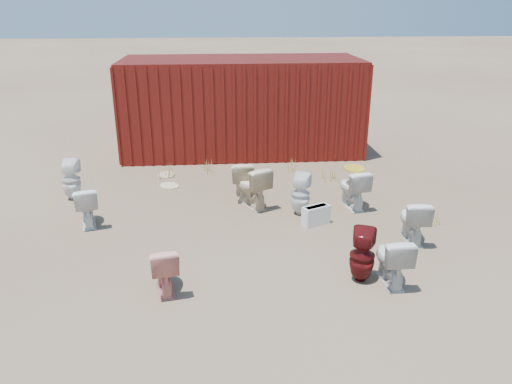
{
  "coord_description": "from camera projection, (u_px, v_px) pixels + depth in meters",
  "views": [
    {
      "loc": [
        -0.66,
        -7.69,
        3.73
      ],
      "look_at": [
        0.0,
        0.6,
        0.55
      ],
      "focal_mm": 35.0,
      "sensor_mm": 36.0,
      "label": 1
    }
  ],
  "objects": [
    {
      "name": "weed_clump_d",
      "position": [
        208.0,
        167.0,
        11.58
      ],
      "size": [
        0.3,
        0.3,
        0.3
      ],
      "primitive_type": "cone",
      "color": "#A19840",
      "rests_on": "ground"
    },
    {
      "name": "loose_lid_far",
      "position": [
        169.0,
        186.0,
        10.77
      ],
      "size": [
        0.58,
        0.59,
        0.02
      ],
      "primitive_type": "ellipsoid",
      "rotation": [
        0.0,
        0.0,
        0.72
      ],
      "color": "beige",
      "rests_on": "ground"
    },
    {
      "name": "toilet_front_maroon",
      "position": [
        362.0,
        256.0,
        7.0
      ],
      "size": [
        0.46,
        0.47,
        0.79
      ],
      "primitive_type": "imported",
      "rotation": [
        0.0,
        0.0,
        2.76
      ],
      "color": "#540E0F",
      "rests_on": "ground"
    },
    {
      "name": "ground",
      "position": [
        259.0,
        234.0,
        8.55
      ],
      "size": [
        100.0,
        100.0,
        0.0
      ],
      "primitive_type": "plane",
      "color": "brown",
      "rests_on": "ground"
    },
    {
      "name": "weed_clump_c",
      "position": [
        331.0,
        175.0,
        11.05
      ],
      "size": [
        0.36,
        0.36,
        0.28
      ],
      "primitive_type": "cone",
      "color": "#A19840",
      "rests_on": "ground"
    },
    {
      "name": "weed_clump_b",
      "position": [
        260.0,
        176.0,
        11.04
      ],
      "size": [
        0.32,
        0.32,
        0.25
      ],
      "primitive_type": "cone",
      "color": "#A19840",
      "rests_on": "ground"
    },
    {
      "name": "toilet_back_yellowlid",
      "position": [
        353.0,
        188.0,
        9.56
      ],
      "size": [
        0.57,
        0.83,
        0.77
      ],
      "primitive_type": "imported",
      "rotation": [
        0.0,
        0.0,
        3.34
      ],
      "color": "white",
      "rests_on": "ground"
    },
    {
      "name": "toilet_back_a",
      "position": [
        71.0,
        180.0,
        9.95
      ],
      "size": [
        0.37,
        0.38,
        0.81
      ],
      "primitive_type": "imported",
      "rotation": [
        0.0,
        0.0,
        3.14
      ],
      "color": "white",
      "rests_on": "ground"
    },
    {
      "name": "loose_lid_near",
      "position": [
        166.0,
        175.0,
        11.45
      ],
      "size": [
        0.4,
        0.51,
        0.02
      ],
      "primitive_type": "ellipsoid",
      "rotation": [
        0.0,
        0.0,
        0.04
      ],
      "color": "tan",
      "rests_on": "ground"
    },
    {
      "name": "toilet_front_pink",
      "position": [
        164.0,
        268.0,
        6.78
      ],
      "size": [
        0.51,
        0.74,
        0.69
      ],
      "primitive_type": "imported",
      "rotation": [
        0.0,
        0.0,
        3.33
      ],
      "color": "#E58F84",
      "rests_on": "ground"
    },
    {
      "name": "toilet_back_beige_right",
      "position": [
        242.0,
        179.0,
        9.99
      ],
      "size": [
        0.47,
        0.79,
        0.8
      ],
      "primitive_type": "imported",
      "rotation": [
        0.0,
        0.0,
        3.17
      ],
      "color": "beige",
      "rests_on": "ground"
    },
    {
      "name": "loose_tank",
      "position": [
        316.0,
        215.0,
        8.87
      ],
      "size": [
        0.54,
        0.4,
        0.35
      ],
      "primitive_type": "cube",
      "rotation": [
        0.0,
        0.0,
        0.45
      ],
      "color": "white",
      "rests_on": "ground"
    },
    {
      "name": "weed_clump_f",
      "position": [
        433.0,
        218.0,
        8.95
      ],
      "size": [
        0.28,
        0.28,
        0.21
      ],
      "primitive_type": "cone",
      "color": "#A19840",
      "rests_on": "ground"
    },
    {
      "name": "toilet_back_e",
      "position": [
        301.0,
        194.0,
        9.24
      ],
      "size": [
        0.46,
        0.47,
        0.79
      ],
      "primitive_type": "imported",
      "rotation": [
        0.0,
        0.0,
        2.77
      ],
      "color": "white",
      "rests_on": "ground"
    },
    {
      "name": "weed_clump_a",
      "position": [
        166.0,
        171.0,
        11.27
      ],
      "size": [
        0.36,
        0.36,
        0.28
      ],
      "primitive_type": "cone",
      "color": "#A19840",
      "rests_on": "ground"
    },
    {
      "name": "toilet_front_e",
      "position": [
        413.0,
        220.0,
        8.19
      ],
      "size": [
        0.48,
        0.77,
        0.75
      ],
      "primitive_type": "imported",
      "rotation": [
        0.0,
        0.0,
        3.05
      ],
      "color": "silver",
      "rests_on": "ground"
    },
    {
      "name": "shipping_container",
      "position": [
        242.0,
        106.0,
        12.96
      ],
      "size": [
        6.0,
        2.4,
        2.4
      ],
      "primitive_type": "cube",
      "color": "#4F0E0D",
      "rests_on": "ground"
    },
    {
      "name": "toilet_front_a",
      "position": [
        86.0,
        206.0,
        8.81
      ],
      "size": [
        0.58,
        0.79,
        0.72
      ],
      "primitive_type": "imported",
      "rotation": [
        0.0,
        0.0,
        3.41
      ],
      "color": "white",
      "rests_on": "ground"
    },
    {
      "name": "weed_clump_e",
      "position": [
        293.0,
        165.0,
        11.71
      ],
      "size": [
        0.34,
        0.34,
        0.29
      ],
      "primitive_type": "cone",
      "color": "#A19840",
      "rests_on": "ground"
    },
    {
      "name": "toilet_front_c",
      "position": [
        392.0,
        259.0,
        6.96
      ],
      "size": [
        0.43,
        0.73,
        0.74
      ],
      "primitive_type": "imported",
      "rotation": [
        0.0,
        0.0,
        3.16
      ],
      "color": "silver",
      "rests_on": "ground"
    },
    {
      "name": "toilet_back_beige_left",
      "position": [
        252.0,
        186.0,
        9.58
      ],
      "size": [
        0.78,
        0.93,
        0.83
      ],
      "primitive_type": "imported",
      "rotation": [
        0.0,
        0.0,
        3.62
      ],
      "color": "beige",
      "rests_on": "ground"
    },
    {
      "name": "yellow_lid",
      "position": [
        354.0,
        168.0,
        9.41
      ],
      "size": [
        0.39,
        0.49,
        0.02
      ],
      "primitive_type": "ellipsoid",
      "color": "gold",
      "rests_on": "toilet_back_yellowlid"
    }
  ]
}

